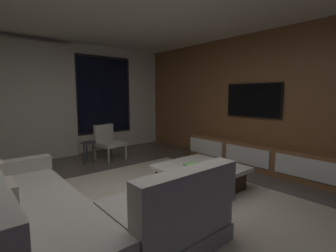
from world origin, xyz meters
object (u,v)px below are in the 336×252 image
Objects in this scene: side_stool at (88,146)px; mounted_tv at (253,100)px; book_stack_on_coffee_table at (193,166)px; coffee_table at (200,177)px; sectional_couch at (68,215)px; accent_chair_near_window at (108,140)px; media_console at (255,156)px.

side_stool is 0.38× the size of mounted_tv.
book_stack_on_coffee_table is 2.21m from mounted_tv.
book_stack_on_coffee_table is at bearing -173.05° from mounted_tv.
side_stool reaches higher than coffee_table.
book_stack_on_coffee_table reaches higher than coffee_table.
side_stool is (1.29, 2.66, 0.08)m from sectional_couch.
mounted_tv is (1.98, 0.24, 0.95)m from book_stack_on_coffee_table.
accent_chair_near_window reaches higher than coffee_table.
sectional_couch is 2.16× the size of coffee_table.
media_console is at bearing 1.39° from book_stack_on_coffee_table.
mounted_tv reaches higher than book_stack_on_coffee_table.
coffee_table is 5.03× the size of book_stack_on_coffee_table.
media_console is (1.62, 0.02, 0.06)m from coffee_table.
sectional_couch reaches higher than accent_chair_near_window.
mounted_tv is at bearing -48.80° from accent_chair_near_window.
side_stool is at bearing 102.69° from book_stack_on_coffee_table.
sectional_couch is 2.05m from coffee_table.
accent_chair_near_window reaches higher than side_stool.
sectional_couch is 1.87m from book_stack_on_coffee_table.
sectional_couch is 0.81× the size of media_console.
book_stack_on_coffee_table is at bearing 3.37° from sectional_couch.
coffee_table is at bearing 3.63° from sectional_couch.
accent_chair_near_window is 0.65× the size of mounted_tv.
book_stack_on_coffee_table is at bearing -178.61° from media_console.
mounted_tv is (2.07, -2.36, 0.92)m from accent_chair_near_window.
side_stool is at bearing -174.19° from accent_chair_near_window.
sectional_couch is at bearing -174.78° from mounted_tv.
coffee_table is at bearing -73.39° from side_stool.
book_stack_on_coffee_table is 0.30× the size of accent_chair_near_window.
side_stool is at bearing 64.10° from sectional_couch.
media_console is at bearing 0.84° from coffee_table.
sectional_couch is at bearing -123.25° from accent_chair_near_window.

